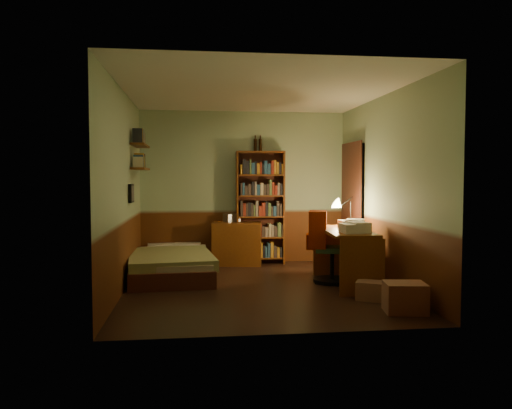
{
  "coord_description": "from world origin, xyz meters",
  "views": [
    {
      "loc": [
        -0.83,
        -6.54,
        1.47
      ],
      "look_at": [
        0.0,
        0.25,
        1.1
      ],
      "focal_mm": 35.0,
      "sensor_mm": 36.0,
      "label": 1
    }
  ],
  "objects": [
    {
      "name": "dresser",
      "position": [
        -0.13,
        1.76,
        0.36
      ],
      "size": [
        0.87,
        0.54,
        0.72
      ],
      "primitive_type": "cube",
      "rotation": [
        0.0,
        0.0,
        -0.17
      ],
      "color": "#603011",
      "rests_on": "ground"
    },
    {
      "name": "door_trim",
      "position": [
        1.69,
        1.3,
        1.0
      ],
      "size": [
        0.02,
        0.98,
        2.08
      ],
      "primitive_type": "cube",
      "color": "#411C13",
      "rests_on": "ground"
    },
    {
      "name": "cardboard_box_a",
      "position": [
        1.43,
        -1.41,
        0.16
      ],
      "size": [
        0.48,
        0.41,
        0.33
      ],
      "primitive_type": "cube",
      "rotation": [
        0.0,
        0.0,
        -0.16
      ],
      "color": "#8F5D47",
      "rests_on": "ground"
    },
    {
      "name": "wall_left",
      "position": [
        -1.76,
        0.0,
        1.3
      ],
      "size": [
        0.02,
        4.0,
        2.6
      ],
      "primitive_type": "cube",
      "color": "#98B38D",
      "rests_on": "ground"
    },
    {
      "name": "wall_back",
      "position": [
        0.0,
        2.01,
        1.3
      ],
      "size": [
        3.5,
        0.02,
        2.6
      ],
      "primitive_type": "cube",
      "color": "#98B38D",
      "rests_on": "ground"
    },
    {
      "name": "wall_front",
      "position": [
        0.0,
        -2.01,
        1.3
      ],
      "size": [
        3.5,
        0.02,
        2.6
      ],
      "primitive_type": "cube",
      "color": "#98B38D",
      "rests_on": "ground"
    },
    {
      "name": "bottle_left",
      "position": [
        0.2,
        1.96,
        2.02
      ],
      "size": [
        0.06,
        0.06,
        0.21
      ],
      "primitive_type": "cylinder",
      "rotation": [
        0.0,
        0.0,
        0.15
      ],
      "color": "black",
      "rests_on": "bookshelf"
    },
    {
      "name": "ceiling",
      "position": [
        0.0,
        0.0,
        2.61
      ],
      "size": [
        3.5,
        4.0,
        0.02
      ],
      "primitive_type": "cube",
      "color": "silver",
      "rests_on": "wall_back"
    },
    {
      "name": "wall_shelf_lower",
      "position": [
        -1.64,
        1.1,
        1.6
      ],
      "size": [
        0.2,
        0.9,
        0.03
      ],
      "primitive_type": "cube",
      "color": "#603011",
      "rests_on": "wall_left"
    },
    {
      "name": "desk",
      "position": [
        1.21,
        0.03,
        0.38
      ],
      "size": [
        0.68,
        1.45,
        0.76
      ],
      "primitive_type": "cube",
      "rotation": [
        0.0,
        0.0,
        -0.07
      ],
      "color": "#603011",
      "rests_on": "ground"
    },
    {
      "name": "red_jacket",
      "position": [
        0.78,
        0.19,
        1.38
      ],
      "size": [
        0.35,
        0.48,
        0.51
      ],
      "primitive_type": "cube",
      "rotation": [
        0.0,
        0.0,
        0.28
      ],
      "color": "#A52600",
      "rests_on": "office_chair"
    },
    {
      "name": "wall_shelf_upper",
      "position": [
        -1.64,
        1.1,
        1.95
      ],
      "size": [
        0.2,
        0.9,
        0.03
      ],
      "primitive_type": "cube",
      "color": "#603011",
      "rests_on": "wall_left"
    },
    {
      "name": "office_chair",
      "position": [
        1.06,
        0.19,
        0.56
      ],
      "size": [
        0.67,
        0.63,
        1.12
      ],
      "primitive_type": "cube",
      "rotation": [
        0.0,
        0.0,
        -0.27
      ],
      "color": "#2C4D31",
      "rests_on": "ground"
    },
    {
      "name": "mini_stereo",
      "position": [
        -0.22,
        1.89,
        0.79
      ],
      "size": [
        0.3,
        0.27,
        0.13
      ],
      "primitive_type": "cube",
      "rotation": [
        0.0,
        0.0,
        0.44
      ],
      "color": "#B2B2B7",
      "rests_on": "dresser"
    },
    {
      "name": "floor",
      "position": [
        0.0,
        0.0,
        -0.01
      ],
      "size": [
        3.5,
        4.0,
        0.02
      ],
      "primitive_type": "cube",
      "color": "black",
      "rests_on": "ground"
    },
    {
      "name": "bed",
      "position": [
        -1.19,
        0.97,
        0.31
      ],
      "size": [
        1.24,
        2.15,
        0.62
      ],
      "primitive_type": "cube",
      "rotation": [
        0.0,
        0.0,
        0.06
      ],
      "color": "olive",
      "rests_on": "ground"
    },
    {
      "name": "bottle_right",
      "position": [
        0.29,
        1.96,
        2.02
      ],
      "size": [
        0.07,
        0.07,
        0.22
      ],
      "primitive_type": "cylinder",
      "rotation": [
        0.0,
        0.0,
        0.31
      ],
      "color": "black",
      "rests_on": "bookshelf"
    },
    {
      "name": "bookshelf",
      "position": [
        0.27,
        1.85,
        0.96
      ],
      "size": [
        0.84,
        0.31,
        1.92
      ],
      "primitive_type": "cube",
      "rotation": [
        0.0,
        0.0,
        -0.06
      ],
      "color": "#603011",
      "rests_on": "ground"
    },
    {
      "name": "framed_picture",
      "position": [
        -1.72,
        0.6,
        1.25
      ],
      "size": [
        0.04,
        0.32,
        0.26
      ],
      "primitive_type": "cube",
      "color": "black",
      "rests_on": "wall_left"
    },
    {
      "name": "desk_lamp",
      "position": [
        1.5,
        0.74,
        1.05
      ],
      "size": [
        0.2,
        0.2,
        0.59
      ],
      "primitive_type": "cone",
      "rotation": [
        0.0,
        0.0,
        0.17
      ],
      "color": "black",
      "rests_on": "desk"
    },
    {
      "name": "cardboard_box_b",
      "position": [
        1.25,
        -0.83,
        0.11
      ],
      "size": [
        0.4,
        0.38,
        0.22
      ],
      "primitive_type": "cube",
      "rotation": [
        0.0,
        0.0,
        -0.47
      ],
      "color": "#8F5D47",
      "rests_on": "ground"
    },
    {
      "name": "wall_right",
      "position": [
        1.76,
        0.0,
        1.3
      ],
      "size": [
        0.02,
        4.0,
        2.6
      ],
      "primitive_type": "cube",
      "color": "#98B38D",
      "rests_on": "ground"
    },
    {
      "name": "doorway",
      "position": [
        1.72,
        1.3,
        1.0
      ],
      "size": [
        0.06,
        0.9,
        2.0
      ],
      "primitive_type": "cube",
      "color": "black",
      "rests_on": "ground"
    },
    {
      "name": "paper_stack",
      "position": [
        1.37,
        0.13,
        0.83
      ],
      "size": [
        0.35,
        0.4,
        0.13
      ],
      "primitive_type": "cube",
      "rotation": [
        0.0,
        0.0,
        -0.39
      ],
      "color": "silver",
      "rests_on": "desk"
    }
  ]
}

